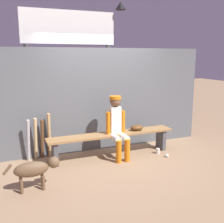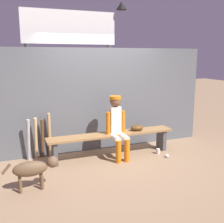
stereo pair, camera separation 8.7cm
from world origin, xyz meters
TOP-DOWN VIEW (x-y plane):
  - ground_plane at (0.00, 0.00)m, footprint 30.00×30.00m
  - chainlink_fence at (0.00, 0.52)m, footprint 4.82×0.03m
  - dugout_bench at (0.00, 0.00)m, footprint 2.64×0.36m
  - player_seated at (0.07, -0.11)m, footprint 0.41×0.55m
  - baseball_glove at (0.57, 0.00)m, footprint 0.28×0.20m
  - bat_wood_tan at (-1.19, 0.43)m, footprint 0.09×0.16m
  - bat_wood_dark at (-1.33, 0.43)m, footprint 0.08×0.18m
  - bat_wood_natural at (-1.46, 0.41)m, footprint 0.07×0.19m
  - bat_aluminum_silver at (-1.60, 0.36)m, footprint 0.09×0.19m
  - baseball at (1.00, -0.50)m, footprint 0.07×0.07m
  - cup_on_ground at (0.95, -0.24)m, footprint 0.08×0.08m
  - cup_on_bench at (0.22, 0.02)m, footprint 0.08×0.08m
  - scoreboard at (-0.46, 1.17)m, footprint 2.36×0.27m
  - dog at (-1.64, -0.88)m, footprint 0.84×0.20m

SIDE VIEW (x-z plane):
  - ground_plane at x=0.00m, z-range 0.00..0.00m
  - baseball at x=1.00m, z-range 0.00..0.07m
  - cup_on_ground at x=0.95m, z-range 0.00..0.11m
  - dog at x=-1.64m, z-range 0.09..0.58m
  - dugout_bench at x=0.00m, z-range 0.14..0.62m
  - bat_wood_dark at x=-1.33m, z-range 0.00..0.80m
  - bat_aluminum_silver at x=-1.60m, z-range 0.00..0.84m
  - bat_wood_natural at x=-1.46m, z-range 0.00..0.85m
  - bat_wood_tan at x=-1.19m, z-range 0.00..0.92m
  - cup_on_bench at x=0.22m, z-range 0.48..0.59m
  - baseball_glove at x=0.57m, z-range 0.48..0.60m
  - player_seated at x=0.07m, z-range 0.06..1.30m
  - chainlink_fence at x=0.00m, z-range 0.00..2.19m
  - scoreboard at x=-0.46m, z-range 0.66..3.89m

